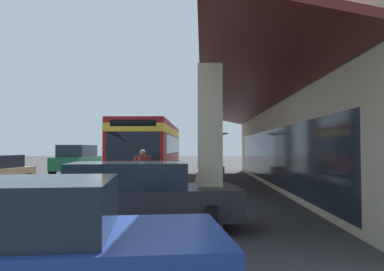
# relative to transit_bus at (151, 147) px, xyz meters

# --- Properties ---
(ground) EXTENTS (120.00, 120.00, 0.00)m
(ground) POSITION_rel_transit_bus_xyz_m (3.81, 7.03, -1.85)
(ground) COLOR #38383A
(curb_strip) EXTENTS (27.99, 0.50, 0.12)m
(curb_strip) POSITION_rel_transit_bus_xyz_m (3.62, 2.78, -1.79)
(curb_strip) COLOR #9E998E
(curb_strip) RESTS_ON ground
(transit_bus) EXTENTS (11.22, 2.89, 3.34)m
(transit_bus) POSITION_rel_transit_bus_xyz_m (0.00, 0.00, 0.00)
(transit_bus) COLOR maroon
(transit_bus) RESTS_ON ground
(parked_sedan_blue) EXTENTS (2.86, 4.62, 1.47)m
(parked_sedan_blue) POSITION_rel_transit_bus_xyz_m (17.06, 0.90, -1.10)
(parked_sedan_blue) COLOR navy
(parked_sedan_blue) RESTS_ON ground
(parked_suv_green) EXTENTS (4.82, 2.25, 1.97)m
(parked_suv_green) POSITION_rel_transit_bus_xyz_m (-3.83, -5.52, -0.84)
(parked_suv_green) COLOR #195933
(parked_suv_green) RESTS_ON ground
(parked_sedan_charcoal) EXTENTS (2.85, 4.61, 1.47)m
(parked_sedan_charcoal) POSITION_rel_transit_bus_xyz_m (12.70, 1.44, -1.10)
(parked_sedan_charcoal) COLOR #232328
(parked_sedan_charcoal) RESTS_ON ground
(pedestrian) EXTENTS (0.53, 0.51, 1.72)m
(pedestrian) POSITION_rel_transit_bus_xyz_m (7.83, 0.81, -0.88)
(pedestrian) COLOR navy
(pedestrian) RESTS_ON ground
(potted_palm) EXTENTS (1.77, 1.48, 2.96)m
(potted_palm) POSITION_rel_transit_bus_xyz_m (-4.40, 3.97, -1.12)
(potted_palm) COLOR gray
(potted_palm) RESTS_ON ground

